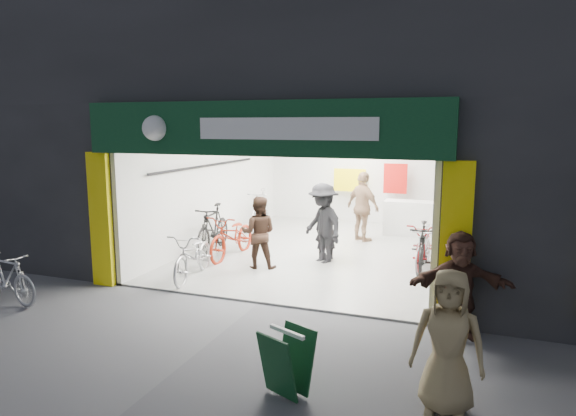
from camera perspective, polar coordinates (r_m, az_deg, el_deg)
The scene contains 17 objects.
ground at distance 9.19m, azimuth -3.38°, elevation -10.56°, with size 60.00×60.00×0.00m, color #56565B.
building at distance 13.20m, azimuth 9.22°, elevation 14.39°, with size 17.00×10.27×8.00m.
bike_left_front at distance 10.60m, azimuth -10.44°, elevation -5.19°, with size 0.66×1.88×0.99m, color #B0AFB4.
bike_left_midfront at distance 12.70m, azimuth -8.33°, elevation -2.28°, with size 0.55×1.96×1.18m, color black.
bike_left_midback at distance 12.09m, azimuth -6.20°, elevation -3.12°, with size 0.70×2.01×1.05m, color maroon.
bike_left_back at distance 15.29m, azimuth -3.08°, elevation -0.17°, with size 0.56×2.00×1.20m, color silver.
bike_right_front at distance 11.23m, azimuth 14.71°, elevation -4.33°, with size 0.50×1.77×1.06m, color black.
bike_right_mid at distance 11.76m, azimuth 14.92°, elevation -3.88°, with size 0.66×1.90×1.00m, color maroon.
bike_right_back at distance 11.44m, azimuth 14.81°, elevation -4.32°, with size 0.45×1.61×0.97m, color silver.
parked_bike at distance 10.32m, azimuth -28.78°, elevation -6.79°, with size 0.44×1.54×0.93m, color #B6B7BC.
customer_a at distance 11.82m, azimuth 4.35°, elevation -2.33°, with size 0.54×0.35×1.48m, color black.
customer_b at distance 11.08m, azimuth -3.29°, elevation -2.79°, with size 0.78×0.60×1.60m, color #332017.
customer_c at distance 11.53m, azimuth 3.91°, elevation -1.75°, with size 1.18×0.68×1.83m, color black.
customer_d at distance 13.68m, azimuth 8.32°, elevation 0.07°, with size 1.11×0.46×1.89m, color #9B785A.
pedestrian_near at distance 5.95m, azimuth 17.35°, elevation -14.05°, with size 0.79×0.51×1.61m, color #948056.
pedestrian_far at distance 7.95m, azimuth 18.49°, elevation -8.15°, with size 1.49×0.47×1.60m, color #3E251C.
sandwich_board at distance 6.17m, azimuth -0.12°, elevation -16.62°, with size 0.66×0.67×0.77m.
Camera 1 is at (3.49, -7.90, 3.13)m, focal length 32.00 mm.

